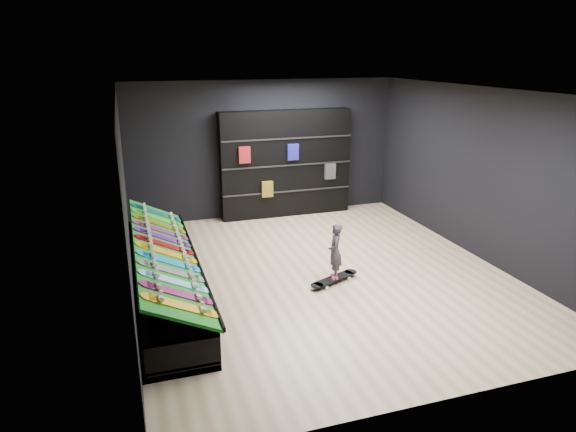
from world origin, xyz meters
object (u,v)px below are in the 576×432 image
object	(u,v)px
back_shelving	(286,164)
child	(335,262)
display_rack	(164,279)
floor_skateboard	(334,280)

from	to	relation	value
back_shelving	child	size ratio (longest dim) A/B	5.40
back_shelving	display_rack	bearing A→B (deg)	-132.05
display_rack	child	size ratio (longest dim) A/B	8.22
back_shelving	child	xyz separation A→B (m)	(-0.36, -3.75, -0.82)
display_rack	child	xyz separation A→B (m)	(2.63, -0.43, 0.11)
child	floor_skateboard	bearing A→B (deg)	-68.95
child	display_rack	bearing A→B (deg)	-78.25
floor_skateboard	child	world-z (taller)	child
back_shelving	floor_skateboard	size ratio (longest dim) A/B	3.01
display_rack	floor_skateboard	size ratio (longest dim) A/B	4.59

